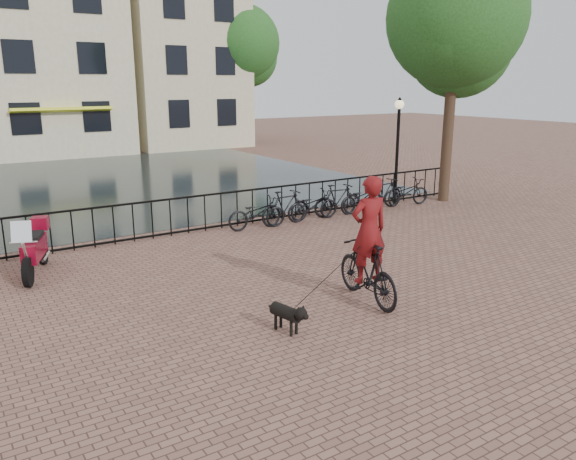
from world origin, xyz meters
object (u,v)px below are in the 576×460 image
dog (286,316)px  motorcycle (34,243)px  lamp_post (398,134)px  cyclist (368,247)px

dog → motorcycle: 6.07m
lamp_post → cyclist: size_ratio=1.24×
cyclist → motorcycle: (-4.95, 4.97, -0.35)m
lamp_post → motorcycle: (-11.27, -1.00, -1.67)m
cyclist → dog: bearing=17.4°
motorcycle → dog: bearing=-40.3°
dog → lamp_post: bearing=25.1°
cyclist → motorcycle: cyclist is taller
motorcycle → lamp_post: bearing=25.7°
cyclist → lamp_post: bearing=-128.3°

